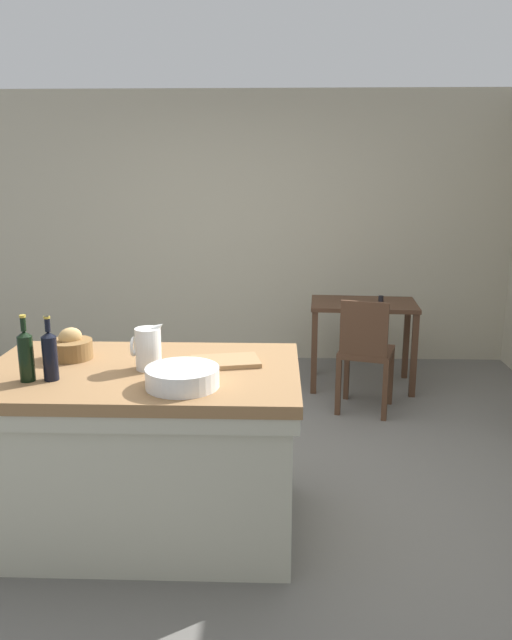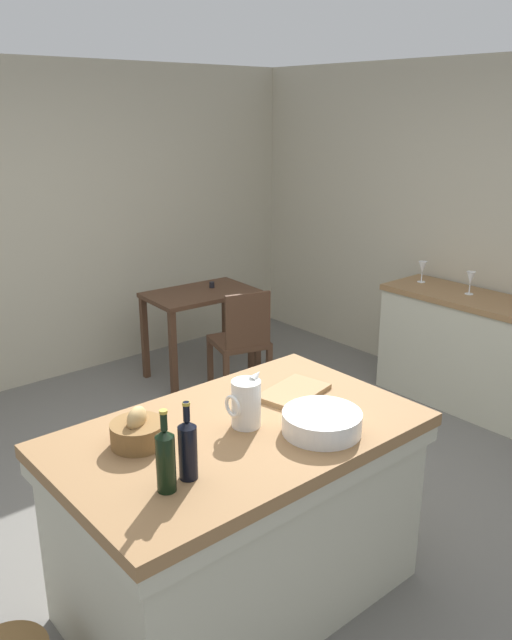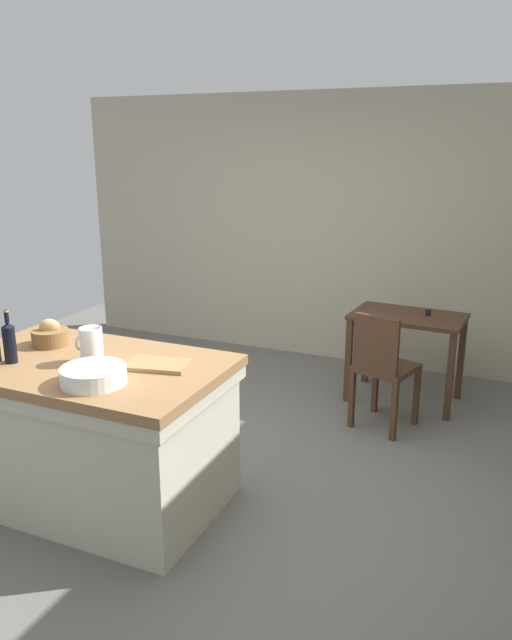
% 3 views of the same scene
% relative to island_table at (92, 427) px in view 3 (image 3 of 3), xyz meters
% --- Properties ---
extents(ground_plane, '(6.76, 6.76, 0.00)m').
position_rel_island_table_xyz_m(ground_plane, '(0.41, 0.55, -0.48)').
color(ground_plane, '#66635E').
extents(wall_back, '(5.32, 0.12, 2.60)m').
position_rel_island_table_xyz_m(wall_back, '(0.41, 3.15, 0.82)').
color(wall_back, '#B2AA93').
rests_on(wall_back, ground).
extents(island_table, '(1.61, 0.99, 0.90)m').
position_rel_island_table_xyz_m(island_table, '(0.00, 0.00, 0.00)').
color(island_table, olive).
rests_on(island_table, ground).
extents(writing_desk, '(0.94, 0.62, 0.81)m').
position_rel_island_table_xyz_m(writing_desk, '(1.44, 2.30, 0.15)').
color(writing_desk, '#472D1E').
rests_on(writing_desk, ground).
extents(wooden_chair, '(0.50, 0.50, 0.92)m').
position_rel_island_table_xyz_m(wooden_chair, '(1.38, 1.67, 0.02)').
color(wooden_chair, '#472D1E').
rests_on(wooden_chair, ground).
extents(pitcher, '(0.17, 0.13, 0.25)m').
position_rel_island_table_xyz_m(pitcher, '(0.04, 0.00, 0.52)').
color(pitcher, white).
rests_on(pitcher, island_table).
extents(wash_bowl, '(0.34, 0.34, 0.09)m').
position_rel_island_table_xyz_m(wash_bowl, '(0.25, -0.26, 0.46)').
color(wash_bowl, white).
rests_on(wash_bowl, island_table).
extents(bread_basket, '(0.23, 0.23, 0.17)m').
position_rel_island_table_xyz_m(bread_basket, '(-0.41, 0.16, 0.47)').
color(bread_basket, brown).
rests_on(bread_basket, island_table).
extents(cutting_board, '(0.39, 0.29, 0.02)m').
position_rel_island_table_xyz_m(cutting_board, '(0.42, 0.10, 0.43)').
color(cutting_board, '#99754C').
rests_on(cutting_board, island_table).
extents(wine_bottle_dark, '(0.07, 0.07, 0.32)m').
position_rel_island_table_xyz_m(wine_bottle_dark, '(-0.39, -0.18, 0.54)').
color(wine_bottle_dark, black).
rests_on(wine_bottle_dark, island_table).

